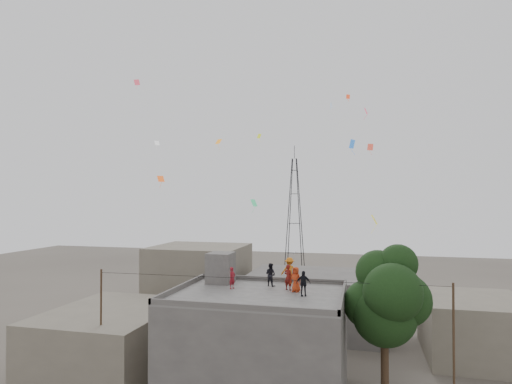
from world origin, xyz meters
TOP-DOWN VIEW (x-y plane):
  - main_building at (0.00, 0.00)m, footprint 10.00×8.00m
  - parapet at (0.00, 0.00)m, footprint 10.00×8.00m
  - stair_head_box at (-3.20, 2.60)m, footprint 1.60×1.80m
  - neighbor_west at (-11.00, 2.00)m, footprint 8.00×10.00m
  - neighbor_north at (2.00, 14.00)m, footprint 12.00×9.00m
  - neighbor_northwest at (-10.00, 16.00)m, footprint 9.00×8.00m
  - neighbor_east at (14.00, 10.00)m, footprint 7.00×8.00m
  - tree at (7.37, 0.60)m, footprint 4.90×4.60m
  - utility_line at (0.50, -1.25)m, footprint 20.12×0.62m
  - transmission_tower at (-4.00, 40.00)m, footprint 2.97×2.97m
  - person_red_adult at (1.58, 1.41)m, footprint 0.67×0.57m
  - person_orange_child at (2.11, 0.97)m, footprint 0.86×0.72m
  - person_dark_child at (0.27, 2.31)m, footprint 0.88×0.80m
  - person_dark_adult at (2.69, -0.00)m, footprint 0.91×0.56m
  - person_orange_adult at (1.33, 3.40)m, footprint 1.22×0.85m
  - person_red_child at (-1.88, 0.94)m, footprint 0.48×0.57m
  - kites at (0.33, 6.28)m, footprint 18.13×16.37m

SIDE VIEW (x-z plane):
  - neighbor_west at x=-11.00m, z-range 0.00..4.00m
  - neighbor_east at x=14.00m, z-range 0.00..4.40m
  - neighbor_north at x=2.00m, z-range 0.00..5.00m
  - main_building at x=0.00m, z-range 0.00..6.10m
  - neighbor_northwest at x=-10.00m, z-range 0.00..7.00m
  - utility_line at x=0.50m, z-range 0.13..7.53m
  - tree at x=7.37m, z-range 1.55..10.65m
  - parapet at x=0.00m, z-range 6.10..6.40m
  - person_red_child at x=-1.88m, z-range 6.10..7.44m
  - person_dark_adult at x=2.69m, z-range 6.10..7.54m
  - person_dark_child at x=0.27m, z-range 6.10..7.57m
  - person_orange_child at x=2.11m, z-range 6.10..7.59m
  - person_red_adult at x=1.58m, z-range 6.10..7.66m
  - person_orange_adult at x=1.33m, z-range 6.10..7.82m
  - stair_head_box at x=-3.20m, z-range 6.10..8.10m
  - transmission_tower at x=-4.00m, z-range -0.93..19.07m
  - kites at x=0.33m, z-range 10.02..20.77m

